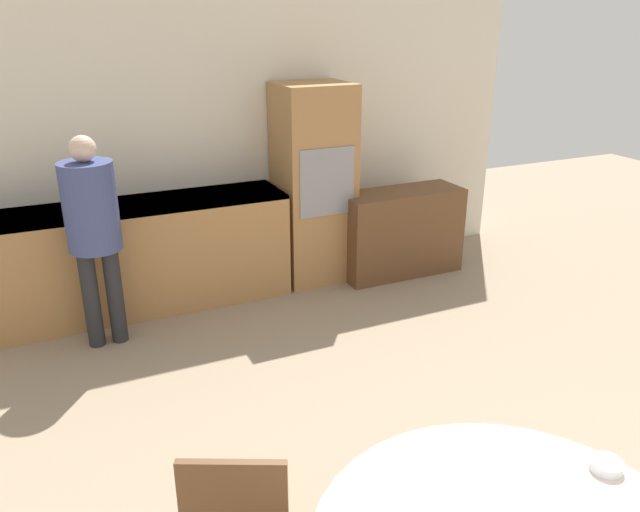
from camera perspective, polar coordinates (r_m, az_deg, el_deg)
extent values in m
cube|color=silver|center=(5.68, -10.20, 10.18)|extent=(6.20, 0.05, 2.60)
cube|color=#AD7A47|center=(5.43, -17.55, -0.26)|extent=(2.75, 0.60, 0.92)
cube|color=black|center=(5.29, -18.08, 4.23)|extent=(2.75, 0.60, 0.03)
cube|color=#AD7A47|center=(5.74, -0.60, 6.56)|extent=(0.65, 0.58, 1.81)
cube|color=gray|center=(5.45, 0.67, 6.75)|extent=(0.52, 0.01, 0.60)
cube|color=brown|center=(6.02, 7.35, 2.18)|extent=(1.17, 0.45, 0.82)
cylinder|color=#262628|center=(4.95, -20.19, -3.70)|extent=(0.12, 0.12, 0.77)
cylinder|color=#262628|center=(4.96, -18.24, -3.39)|extent=(0.12, 0.12, 0.77)
cylinder|color=#3D477A|center=(4.71, -20.25, 4.27)|extent=(0.38, 0.38, 0.64)
sphere|color=beige|center=(4.62, -20.90, 9.16)|extent=(0.18, 0.18, 0.18)
cylinder|color=silver|center=(2.69, 24.69, -16.99)|extent=(0.12, 0.12, 0.04)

